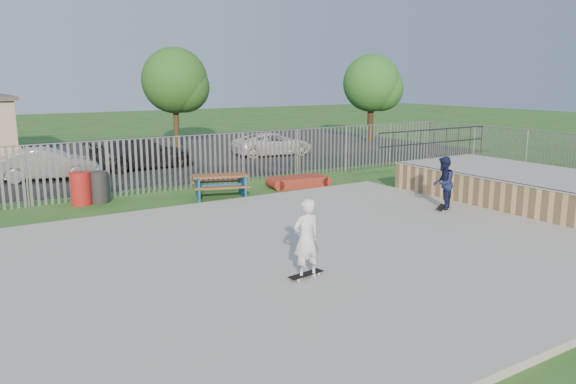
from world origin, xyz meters
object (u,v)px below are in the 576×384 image
funbox (299,182)px  picnic_table (220,186)px  trash_bin_red (81,188)px  skater_navy (443,183)px  tree_right (371,83)px  tree_mid (175,81)px  trash_bin_grey (99,187)px  car_dark (142,153)px  car_white (273,144)px  car_silver (48,164)px  skater_white (306,238)px

funbox → picnic_table: bearing=-169.1°
trash_bin_red → skater_navy: (8.97, -7.29, 0.42)m
tree_right → tree_mid: bearing=162.2°
picnic_table → trash_bin_grey: bearing=178.8°
trash_bin_grey → car_dark: 7.09m
picnic_table → skater_navy: size_ratio=1.40×
car_dark → tree_mid: (4.21, 6.33, 3.22)m
trash_bin_red → car_white: (11.44, 6.73, 0.08)m
tree_right → funbox: bearing=-140.7°
tree_mid → skater_navy: tree_mid is taller
trash_bin_red → car_silver: car_silver is taller
car_silver → tree_right: tree_right is taller
funbox → trash_bin_grey: size_ratio=2.01×
tree_right → skater_white: tree_right is taller
tree_right → skater_navy: 19.63m
tree_right → car_white: bearing=-166.8°
car_dark → tree_mid: size_ratio=0.82×
car_white → trash_bin_grey: bearing=128.7°
skater_white → skater_navy: bearing=-157.0°
tree_right → skater_white: (-17.88, -18.70, -2.78)m
trash_bin_grey → car_white: (10.86, 6.73, 0.10)m
trash_bin_red → car_dark: 7.39m
tree_right → skater_white: 26.02m
funbox → trash_bin_grey: bearing=179.2°
tree_mid → skater_navy: bearing=-88.1°
car_white → tree_right: tree_right is taller
funbox → skater_navy: 6.16m
picnic_table → trash_bin_red: size_ratio=2.09×
car_white → tree_mid: size_ratio=0.74×
picnic_table → funbox: (3.36, 0.08, -0.21)m
car_dark → skater_navy: skater_navy is taller
trash_bin_grey → funbox: bearing=-10.4°
trash_bin_red → car_dark: car_dark is taller
funbox → car_silver: 10.23m
trash_bin_red → funbox: bearing=-9.6°
trash_bin_red → car_dark: (4.09, 6.16, 0.17)m
picnic_table → tree_right: size_ratio=0.41×
trash_bin_grey → car_dark: bearing=60.2°
tree_mid → tree_right: size_ratio=1.05×
car_dark → car_white: car_dark is taller
skater_navy → skater_white: 7.39m
trash_bin_red → trash_bin_grey: trash_bin_red is taller
tree_right → skater_navy: size_ratio=3.43×
trash_bin_red → skater_white: bearing=-78.2°
tree_mid → skater_white: (-6.22, -22.45, -2.97)m
picnic_table → tree_mid: bearing=93.0°
skater_navy → skater_white: size_ratio=1.00×
trash_bin_grey → car_dark: (3.52, 6.15, 0.19)m
car_silver → car_dark: size_ratio=0.83×
trash_bin_grey → car_silver: (-0.65, 5.31, 0.14)m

